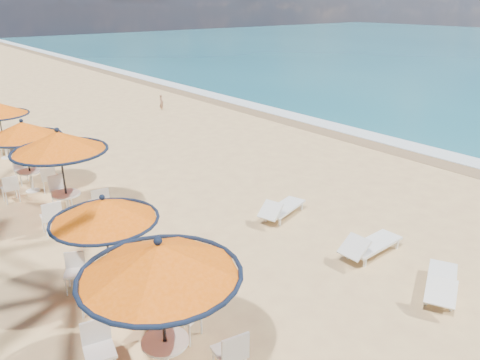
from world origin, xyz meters
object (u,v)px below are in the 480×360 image
object	(u,v)px
lounger_mid	(369,245)
station_3	(24,139)
lounger_near	(442,283)
station_0	(162,276)
station_1	(104,224)
station_2	(61,153)
station_4	(0,115)
lounger_far	(281,208)

from	to	relation	value
lounger_mid	station_3	bearing A→B (deg)	117.23
lounger_near	lounger_mid	world-z (taller)	lounger_mid
station_0	lounger_mid	size ratio (longest dim) A/B	1.38
station_1	station_2	xyz separation A→B (m)	(0.62, 4.20, 0.29)
station_2	station_0	bearing A→B (deg)	-97.06
station_1	station_2	distance (m)	4.25
station_4	lounger_mid	world-z (taller)	station_4
station_2	station_3	distance (m)	2.81
station_2	lounger_near	size ratio (longest dim) A/B	1.40
station_0	station_4	world-z (taller)	station_0
station_1	lounger_mid	distance (m)	6.22
station_0	station_4	size ratio (longest dim) A/B	1.14
lounger_near	station_1	bearing A→B (deg)	114.58
station_1	station_3	bearing A→B (deg)	86.79
station_2	lounger_mid	size ratio (longest dim) A/B	1.41
station_0	lounger_mid	distance (m)	6.03
station_1	lounger_near	distance (m)	7.09
station_3	lounger_far	distance (m)	8.34
station_0	station_3	distance (m)	9.77
station_0	station_1	size ratio (longest dim) A/B	1.15
station_1	lounger_near	xyz separation A→B (m)	(5.40, -4.39, -1.36)
station_3	station_4	bearing A→B (deg)	86.14
station_0	station_3	bearing A→B (deg)	86.26
station_1	lounger_far	size ratio (longest dim) A/B	1.21
lounger_mid	station_1	bearing A→B (deg)	154.87
station_3	station_1	bearing A→B (deg)	-93.21
station_0	station_1	xyz separation A→B (m)	(0.24, 2.76, -0.25)
station_0	lounger_mid	world-z (taller)	station_0
station_4	station_1	bearing A→B (deg)	-93.46
station_3	lounger_far	world-z (taller)	station_3
station_2	station_3	bearing A→B (deg)	94.59
lounger_near	lounger_far	bearing A→B (deg)	64.10
station_2	station_4	distance (m)	7.12
station_0	station_3	world-z (taller)	station_0
lounger_near	lounger_far	xyz separation A→B (m)	(-0.03, 4.85, -0.01)
station_4	lounger_near	world-z (taller)	station_4
station_0	lounger_mid	xyz separation A→B (m)	(5.80, 0.32, -1.61)
station_4	lounger_near	bearing A→B (deg)	-73.29
station_4	lounger_mid	distance (m)	14.65
station_1	station_2	world-z (taller)	station_2
station_3	station_4	distance (m)	4.32
lounger_mid	lounger_far	bearing A→B (deg)	92.33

